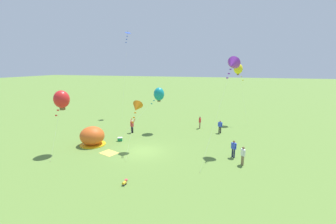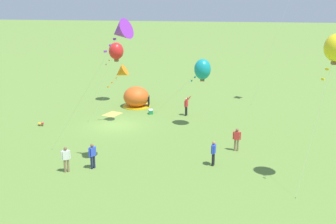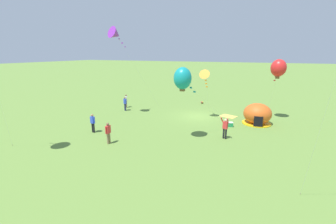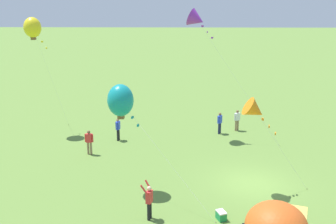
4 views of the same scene
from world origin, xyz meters
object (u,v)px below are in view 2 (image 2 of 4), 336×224
(person_center_field, at_px, (213,152))
(kite_orange, at_px, (121,73))
(kite_yellow, at_px, (336,48))
(kite_teal, at_px, (203,69))
(person_arms_raised, at_px, (186,105))
(person_watching_sky, at_px, (92,155))
(popup_tent, at_px, (136,97))
(toddler_crawling, at_px, (41,124))
(cooler_box, at_px, (151,112))
(person_with_toddler, at_px, (237,138))
(kite_purple, at_px, (120,32))
(kite_red, at_px, (116,51))
(person_far_back, at_px, (66,158))

(person_center_field, distance_m, kite_orange, 12.19)
(person_center_field, bearing_deg, kite_yellow, 73.63)
(kite_teal, bearing_deg, kite_orange, -90.11)
(person_arms_raised, bearing_deg, kite_teal, 27.68)
(person_watching_sky, bearing_deg, person_center_field, 102.83)
(popup_tent, bearing_deg, person_center_field, 32.51)
(person_watching_sky, bearing_deg, popup_tent, -177.08)
(person_watching_sky, bearing_deg, kite_yellow, 89.47)
(person_center_field, xyz_separation_m, kite_yellow, (1.90, 6.48, 7.26))
(person_watching_sky, bearing_deg, kite_teal, 146.87)
(kite_yellow, distance_m, kite_orange, 18.31)
(person_center_field, height_order, kite_yellow, kite_yellow)
(person_watching_sky, height_order, kite_teal, kite_teal)
(toddler_crawling, bearing_deg, person_center_field, 68.70)
(kite_teal, relative_size, kite_orange, 1.12)
(cooler_box, relative_size, person_with_toddler, 0.36)
(kite_purple, distance_m, kite_teal, 10.78)
(kite_purple, relative_size, kite_red, 1.52)
(kite_yellow, bearing_deg, kite_orange, -123.27)
(person_arms_raised, xyz_separation_m, kite_purple, (12.31, -2.67, 7.86))
(toddler_crawling, bearing_deg, kite_yellow, 70.13)
(person_with_toddler, distance_m, person_center_field, 3.26)
(person_center_field, bearing_deg, kite_orange, -132.98)
(toddler_crawling, bearing_deg, person_watching_sky, 44.23)
(popup_tent, xyz_separation_m, person_with_toddler, (10.55, 10.10, -0.03))
(person_far_back, distance_m, person_center_field, 9.61)
(kite_teal, height_order, kite_red, kite_red)
(cooler_box, relative_size, person_far_back, 0.36)
(toddler_crawling, distance_m, kite_red, 11.27)
(person_far_back, bearing_deg, kite_teal, 143.38)
(person_watching_sky, relative_size, person_center_field, 1.00)
(toddler_crawling, bearing_deg, kite_teal, 98.01)
(person_with_toddler, xyz_separation_m, kite_purple, (4.05, -7.34, 7.89))
(kite_purple, distance_m, kite_orange, 10.44)
(person_with_toddler, bearing_deg, person_center_field, -28.13)
(kite_yellow, bearing_deg, person_arms_raised, -143.59)
(person_center_field, bearing_deg, kite_purple, -78.56)
(person_watching_sky, xyz_separation_m, person_arms_raised, (-12.90, 4.65, 0.03))
(person_with_toddler, height_order, person_far_back, same)
(person_arms_raised, relative_size, kite_teal, 0.32)
(person_center_field, distance_m, kite_teal, 9.04)
(person_with_toddler, distance_m, kite_yellow, 10.00)
(kite_red, distance_m, kite_orange, 7.46)
(cooler_box, xyz_separation_m, person_arms_raised, (-0.04, 3.43, 0.78))
(person_watching_sky, relative_size, person_arms_raised, 0.91)
(kite_purple, bearing_deg, person_far_back, -67.88)
(kite_orange, bearing_deg, person_far_back, -4.01)
(person_watching_sky, height_order, kite_orange, kite_orange)
(popup_tent, relative_size, person_center_field, 1.63)
(popup_tent, xyz_separation_m, kite_yellow, (15.33, 15.04, 7.23))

